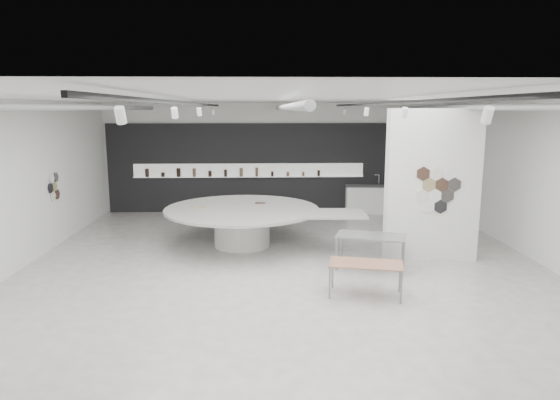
{
  "coord_description": "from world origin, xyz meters",
  "views": [
    {
      "loc": [
        -0.45,
        -10.48,
        3.59
      ],
      "look_at": [
        -0.09,
        1.2,
        1.45
      ],
      "focal_mm": 32.0,
      "sensor_mm": 36.0,
      "label": 1
    }
  ],
  "objects_px": {
    "sample_table_wood": "(366,265)",
    "sample_table_stone": "(371,238)",
    "kitchen_counter": "(370,199)",
    "partition_column": "(433,186)",
    "display_island": "(245,221)"
  },
  "relations": [
    {
      "from": "sample_table_wood",
      "to": "sample_table_stone",
      "type": "relative_size",
      "value": 0.9
    },
    {
      "from": "sample_table_wood",
      "to": "kitchen_counter",
      "type": "relative_size",
      "value": 0.87
    },
    {
      "from": "kitchen_counter",
      "to": "partition_column",
      "type": "bearing_deg",
      "value": -81.84
    },
    {
      "from": "partition_column",
      "to": "sample_table_wood",
      "type": "bearing_deg",
      "value": -131.25
    },
    {
      "from": "sample_table_stone",
      "to": "partition_column",
      "type": "bearing_deg",
      "value": 22.4
    },
    {
      "from": "sample_table_stone",
      "to": "sample_table_wood",
      "type": "bearing_deg",
      "value": -105.05
    },
    {
      "from": "partition_column",
      "to": "sample_table_stone",
      "type": "xyz_separation_m",
      "value": [
        -1.56,
        -0.64,
        -1.08
      ]
    },
    {
      "from": "sample_table_wood",
      "to": "kitchen_counter",
      "type": "height_order",
      "value": "kitchen_counter"
    },
    {
      "from": "partition_column",
      "to": "kitchen_counter",
      "type": "height_order",
      "value": "partition_column"
    },
    {
      "from": "sample_table_wood",
      "to": "partition_column",
      "type": "bearing_deg",
      "value": 48.75
    },
    {
      "from": "sample_table_wood",
      "to": "sample_table_stone",
      "type": "xyz_separation_m",
      "value": [
        0.44,
        1.64,
        0.11
      ]
    },
    {
      "from": "display_island",
      "to": "sample_table_stone",
      "type": "height_order",
      "value": "display_island"
    },
    {
      "from": "kitchen_counter",
      "to": "display_island",
      "type": "bearing_deg",
      "value": -130.03
    },
    {
      "from": "sample_table_wood",
      "to": "sample_table_stone",
      "type": "distance_m",
      "value": 1.7
    },
    {
      "from": "display_island",
      "to": "kitchen_counter",
      "type": "xyz_separation_m",
      "value": [
        4.19,
        4.15,
        -0.19
      ]
    }
  ]
}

